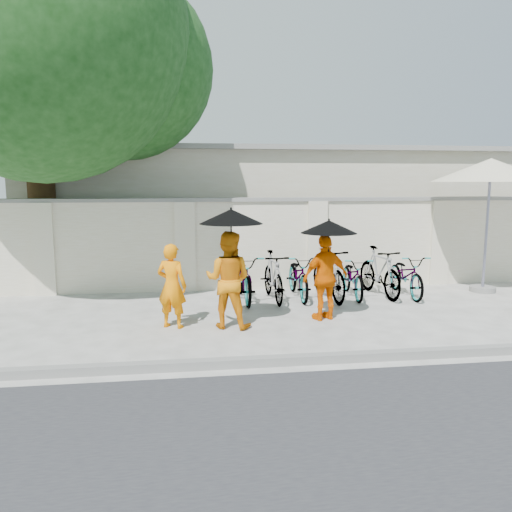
{
  "coord_description": "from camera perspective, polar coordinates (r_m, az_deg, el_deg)",
  "views": [
    {
      "loc": [
        -0.93,
        -8.02,
        2.45
      ],
      "look_at": [
        0.29,
        0.88,
        1.1
      ],
      "focal_mm": 35.0,
      "sensor_mm": 36.0,
      "label": 1
    }
  ],
  "objects": [
    {
      "name": "ground",
      "position": [
        8.44,
        -1.14,
        -8.33
      ],
      "size": [
        80.0,
        80.0,
        0.0
      ],
      "primitive_type": "plane",
      "color": "beige"
    },
    {
      "name": "bike_2",
      "position": [
        10.57,
        4.91,
        -2.29
      ],
      "size": [
        0.64,
        1.79,
        0.94
      ],
      "primitive_type": "imported",
      "rotation": [
        0.0,
        0.0,
        -0.01
      ],
      "color": "gray",
      "rests_on": "ground"
    },
    {
      "name": "bike_1",
      "position": [
        10.26,
        1.98,
        -2.35
      ],
      "size": [
        0.55,
        1.72,
        1.02
      ],
      "primitive_type": "imported",
      "rotation": [
        0.0,
        0.0,
        0.04
      ],
      "color": "gray",
      "rests_on": "ground"
    },
    {
      "name": "bike_5",
      "position": [
        11.0,
        13.92,
        -1.77
      ],
      "size": [
        0.71,
        1.81,
        1.06
      ],
      "primitive_type": "imported",
      "rotation": [
        0.0,
        0.0,
        0.12
      ],
      "color": "gray",
      "rests_on": "ground"
    },
    {
      "name": "kerb",
      "position": [
        6.82,
        0.55,
        -11.97
      ],
      "size": [
        40.0,
        0.16,
        0.12
      ],
      "primitive_type": "cube",
      "color": "slate",
      "rests_on": "ground"
    },
    {
      "name": "shade_tree",
      "position": [
        11.63,
        -22.75,
        21.08
      ],
      "size": [
        6.7,
        6.2,
        8.2
      ],
      "color": "#332010",
      "rests_on": "ground"
    },
    {
      "name": "parasol_right",
      "position": [
        8.72,
        8.33,
        3.34
      ],
      "size": [
        0.98,
        0.98,
        0.92
      ],
      "color": "black",
      "rests_on": "ground"
    },
    {
      "name": "monk_left",
      "position": [
        8.47,
        -9.6,
        -3.39
      ],
      "size": [
        0.62,
        0.53,
        1.43
      ],
      "primitive_type": "imported",
      "rotation": [
        0.0,
        0.0,
        2.71
      ],
      "color": "orange",
      "rests_on": "ground"
    },
    {
      "name": "bike_3",
      "position": [
        10.49,
        8.28,
        -1.92
      ],
      "size": [
        0.66,
        1.89,
        1.12
      ],
      "primitive_type": "imported",
      "rotation": [
        0.0,
        0.0,
        0.07
      ],
      "color": "gray",
      "rests_on": "ground"
    },
    {
      "name": "parasol_center",
      "position": [
        8.15,
        -2.87,
        4.54
      ],
      "size": [
        1.05,
        1.05,
        1.08
      ],
      "color": "black",
      "rests_on": "ground"
    },
    {
      "name": "patio_umbrella",
      "position": [
        12.06,
        25.23,
        8.72
      ],
      "size": [
        3.1,
        3.1,
        2.94
      ],
      "rotation": [
        0.0,
        0.0,
        0.32
      ],
      "color": "slate",
      "rests_on": "ground"
    },
    {
      "name": "bike_6",
      "position": [
        11.18,
        16.8,
        -2.09
      ],
      "size": [
        0.65,
        1.75,
        0.91
      ],
      "primitive_type": "imported",
      "rotation": [
        0.0,
        0.0,
        -0.03
      ],
      "color": "gray",
      "rests_on": "ground"
    },
    {
      "name": "bike_4",
      "position": [
        10.8,
        11.05,
        -2.35
      ],
      "size": [
        0.72,
        1.7,
        0.87
      ],
      "primitive_type": "imported",
      "rotation": [
        0.0,
        0.0,
        -0.09
      ],
      "color": "gray",
      "rests_on": "ground"
    },
    {
      "name": "building_behind",
      "position": [
        15.33,
        3.25,
        5.36
      ],
      "size": [
        14.0,
        6.0,
        3.2
      ],
      "primitive_type": "cube",
      "color": "beige",
      "rests_on": "ground"
    },
    {
      "name": "bike_0",
      "position": [
        10.29,
        -1.32,
        -2.45
      ],
      "size": [
        0.69,
        1.87,
        0.98
      ],
      "primitive_type": "imported",
      "rotation": [
        0.0,
        0.0,
        0.02
      ],
      "color": "gray",
      "rests_on": "ground"
    },
    {
      "name": "monk_right",
      "position": [
        8.91,
        7.94,
        -2.44
      ],
      "size": [
        0.97,
        0.62,
        1.53
      ],
      "primitive_type": "imported",
      "rotation": [
        0.0,
        0.0,
        3.44
      ],
      "color": "#E65E00",
      "rests_on": "ground"
    },
    {
      "name": "compound_wall",
      "position": [
        11.48,
        1.95,
        1.29
      ],
      "size": [
        20.0,
        0.3,
        2.0
      ],
      "primitive_type": "cube",
      "color": "silver",
      "rests_on": "ground"
    },
    {
      "name": "monk_center",
      "position": [
        8.37,
        -3.2,
        -2.72
      ],
      "size": [
        0.96,
        0.85,
        1.63
      ],
      "primitive_type": "imported",
      "rotation": [
        0.0,
        0.0,
        2.79
      ],
      "color": "orange",
      "rests_on": "ground"
    }
  ]
}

